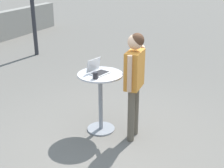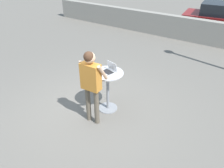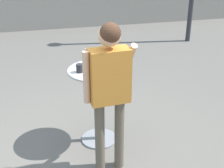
{
  "view_description": "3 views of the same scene",
  "coord_description": "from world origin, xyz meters",
  "px_view_note": "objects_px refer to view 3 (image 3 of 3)",
  "views": [
    {
      "loc": [
        -3.9,
        -1.84,
        2.73
      ],
      "look_at": [
        0.19,
        0.07,
        0.93
      ],
      "focal_mm": 50.0,
      "sensor_mm": 36.0,
      "label": 1
    },
    {
      "loc": [
        2.95,
        -3.22,
        3.36
      ],
      "look_at": [
        0.51,
        0.21,
        0.85
      ],
      "focal_mm": 35.0,
      "sensor_mm": 36.0,
      "label": 2
    },
    {
      "loc": [
        -0.4,
        -3.12,
        2.45
      ],
      "look_at": [
        0.45,
        0.22,
        0.86
      ],
      "focal_mm": 50.0,
      "sensor_mm": 36.0,
      "label": 3
    }
  ],
  "objects_px": {
    "cafe_table": "(98,95)",
    "standing_person": "(109,81)",
    "coffee_mug": "(80,68)",
    "laptop": "(98,64)"
  },
  "relations": [
    {
      "from": "cafe_table",
      "to": "coffee_mug",
      "type": "xyz_separation_m",
      "value": [
        -0.22,
        -0.03,
        0.39
      ]
    },
    {
      "from": "coffee_mug",
      "to": "standing_person",
      "type": "height_order",
      "value": "standing_person"
    },
    {
      "from": "cafe_table",
      "to": "laptop",
      "type": "height_order",
      "value": "laptop"
    },
    {
      "from": "laptop",
      "to": "coffee_mug",
      "type": "distance_m",
      "value": 0.25
    },
    {
      "from": "cafe_table",
      "to": "standing_person",
      "type": "bearing_deg",
      "value": -90.0
    },
    {
      "from": "cafe_table",
      "to": "laptop",
      "type": "distance_m",
      "value": 0.4
    },
    {
      "from": "cafe_table",
      "to": "coffee_mug",
      "type": "bearing_deg",
      "value": -171.49
    },
    {
      "from": "cafe_table",
      "to": "coffee_mug",
      "type": "distance_m",
      "value": 0.46
    },
    {
      "from": "cafe_table",
      "to": "standing_person",
      "type": "xyz_separation_m",
      "value": [
        -0.0,
        -0.59,
        0.44
      ]
    },
    {
      "from": "standing_person",
      "to": "coffee_mug",
      "type": "bearing_deg",
      "value": 112.08
    }
  ]
}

